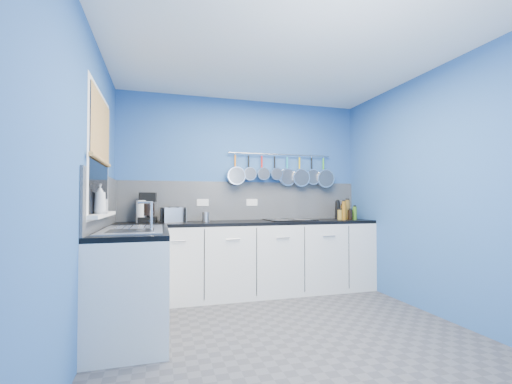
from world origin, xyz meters
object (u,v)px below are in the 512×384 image
soap_bottle_b (103,203)px  toaster (173,215)px  soap_bottle_a (100,199)px  hob (289,220)px  canister (206,217)px  paper_towel (141,211)px  coffee_maker (148,207)px

soap_bottle_b → toaster: soap_bottle_b is taller
soap_bottle_b → soap_bottle_a: bearing=-90.0°
toaster → hob: 1.46m
toaster → canister: bearing=-23.0°
toaster → soap_bottle_a: bearing=-135.5°
paper_towel → hob: (1.81, -0.03, -0.12)m
soap_bottle_a → hob: (2.06, 1.16, -0.26)m
paper_towel → toaster: bearing=-0.5°
coffee_maker → soap_bottle_b: bearing=-102.5°
coffee_maker → canister: 0.68m
coffee_maker → canister: (0.67, -0.07, -0.12)m
paper_towel → canister: paper_towel is taller
soap_bottle_b → hob: bearing=26.1°
canister → soap_bottle_a: bearing=-130.4°
soap_bottle_a → hob: bearing=29.3°
soap_bottle_b → paper_towel: bearing=76.7°
coffee_maker → paper_towel: bearing=-148.1°
coffee_maker → hob: 1.75m
paper_towel → coffee_maker: size_ratio=0.74×
canister → hob: size_ratio=0.20×
toaster → hob: bearing=-19.5°
canister → hob: 1.08m
toaster → canister: 0.38m
soap_bottle_a → coffee_maker: size_ratio=0.69×
paper_towel → toaster: 0.36m
soap_bottle_a → soap_bottle_b: bearing=90.0°
paper_towel → hob: bearing=-1.1°
soap_bottle_a → toaster: bearing=62.8°
coffee_maker → toaster: coffee_maker is taller
soap_bottle_b → toaster: 1.22m
canister → toaster: bearing=175.3°
soap_bottle_a → paper_towel: bearing=78.2°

